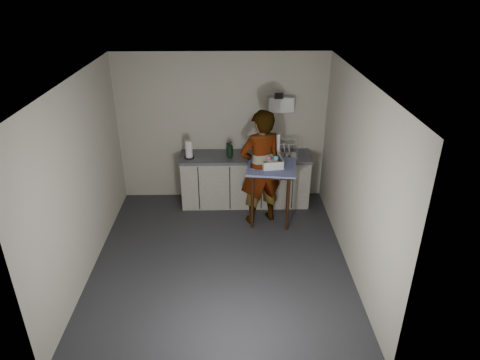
{
  "coord_description": "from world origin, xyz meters",
  "views": [
    {
      "loc": [
        0.17,
        -5.05,
        3.78
      ],
      "look_at": [
        0.28,
        0.45,
        1.06
      ],
      "focal_mm": 32.0,
      "sensor_mm": 36.0,
      "label": 1
    }
  ],
  "objects_px": {
    "soda_can": "(244,152)",
    "dish_rack": "(285,153)",
    "bakery_box": "(271,160)",
    "dark_bottle": "(228,149)",
    "paper_towel": "(189,150)",
    "soap_bottle": "(230,149)",
    "side_table": "(272,173)",
    "standing_man": "(260,168)",
    "kitchen_counter": "(245,181)"
  },
  "relations": [
    {
      "from": "dark_bottle",
      "to": "dish_rack",
      "type": "height_order",
      "value": "dish_rack"
    },
    {
      "from": "dark_bottle",
      "to": "bakery_box",
      "type": "distance_m",
      "value": 0.93
    },
    {
      "from": "side_table",
      "to": "soap_bottle",
      "type": "xyz_separation_m",
      "value": [
        -0.66,
        0.53,
        0.2
      ]
    },
    {
      "from": "kitchen_counter",
      "to": "bakery_box",
      "type": "bearing_deg",
      "value": -56.88
    },
    {
      "from": "side_table",
      "to": "soap_bottle",
      "type": "distance_m",
      "value": 0.87
    },
    {
      "from": "soda_can",
      "to": "dark_bottle",
      "type": "bearing_deg",
      "value": -179.44
    },
    {
      "from": "soda_can",
      "to": "dark_bottle",
      "type": "distance_m",
      "value": 0.27
    },
    {
      "from": "bakery_box",
      "to": "kitchen_counter",
      "type": "bearing_deg",
      "value": 115.01
    },
    {
      "from": "dark_bottle",
      "to": "bakery_box",
      "type": "xyz_separation_m",
      "value": [
        0.68,
        -0.63,
        0.07
      ]
    },
    {
      "from": "side_table",
      "to": "soda_can",
      "type": "distance_m",
      "value": 0.77
    },
    {
      "from": "soap_bottle",
      "to": "dark_bottle",
      "type": "xyz_separation_m",
      "value": [
        -0.03,
        0.11,
        -0.04
      ]
    },
    {
      "from": "dark_bottle",
      "to": "paper_towel",
      "type": "distance_m",
      "value": 0.67
    },
    {
      "from": "soap_bottle",
      "to": "dish_rack",
      "type": "xyz_separation_m",
      "value": [
        0.93,
        0.01,
        -0.08
      ]
    },
    {
      "from": "soap_bottle",
      "to": "dark_bottle",
      "type": "height_order",
      "value": "soap_bottle"
    },
    {
      "from": "soda_can",
      "to": "bakery_box",
      "type": "relative_size",
      "value": 0.25
    },
    {
      "from": "paper_towel",
      "to": "dish_rack",
      "type": "relative_size",
      "value": 0.79
    },
    {
      "from": "standing_man",
      "to": "dish_rack",
      "type": "height_order",
      "value": "standing_man"
    },
    {
      "from": "soda_can",
      "to": "dish_rack",
      "type": "height_order",
      "value": "dish_rack"
    },
    {
      "from": "kitchen_counter",
      "to": "dark_bottle",
      "type": "height_order",
      "value": "dark_bottle"
    },
    {
      "from": "soap_bottle",
      "to": "soda_can",
      "type": "relative_size",
      "value": 2.48
    },
    {
      "from": "soap_bottle",
      "to": "dish_rack",
      "type": "bearing_deg",
      "value": 0.88
    },
    {
      "from": "standing_man",
      "to": "paper_towel",
      "type": "bearing_deg",
      "value": -45.03
    },
    {
      "from": "soda_can",
      "to": "dish_rack",
      "type": "bearing_deg",
      "value": -7.89
    },
    {
      "from": "bakery_box",
      "to": "standing_man",
      "type": "bearing_deg",
      "value": 179.68
    },
    {
      "from": "kitchen_counter",
      "to": "dark_bottle",
      "type": "relative_size",
      "value": 10.58
    },
    {
      "from": "kitchen_counter",
      "to": "dish_rack",
      "type": "height_order",
      "value": "dish_rack"
    },
    {
      "from": "kitchen_counter",
      "to": "dark_bottle",
      "type": "distance_m",
      "value": 0.66
    },
    {
      "from": "side_table",
      "to": "dish_rack",
      "type": "relative_size",
      "value": 2.49
    },
    {
      "from": "standing_man",
      "to": "dark_bottle",
      "type": "bearing_deg",
      "value": -72.2
    },
    {
      "from": "standing_man",
      "to": "soap_bottle",
      "type": "xyz_separation_m",
      "value": [
        -0.48,
        0.54,
        0.1
      ]
    },
    {
      "from": "dish_rack",
      "to": "bakery_box",
      "type": "height_order",
      "value": "bakery_box"
    },
    {
      "from": "standing_man",
      "to": "dark_bottle",
      "type": "xyz_separation_m",
      "value": [
        -0.51,
        0.65,
        0.06
      ]
    },
    {
      "from": "side_table",
      "to": "dish_rack",
      "type": "height_order",
      "value": "dish_rack"
    },
    {
      "from": "standing_man",
      "to": "soap_bottle",
      "type": "relative_size",
      "value": 6.66
    },
    {
      "from": "standing_man",
      "to": "bakery_box",
      "type": "distance_m",
      "value": 0.21
    },
    {
      "from": "kitchen_counter",
      "to": "side_table",
      "type": "xyz_separation_m",
      "value": [
        0.4,
        -0.6,
        0.43
      ]
    },
    {
      "from": "kitchen_counter",
      "to": "paper_towel",
      "type": "distance_m",
      "value": 1.14
    },
    {
      "from": "soap_bottle",
      "to": "bakery_box",
      "type": "height_order",
      "value": "bakery_box"
    },
    {
      "from": "soap_bottle",
      "to": "soda_can",
      "type": "distance_m",
      "value": 0.27
    },
    {
      "from": "soap_bottle",
      "to": "bakery_box",
      "type": "bearing_deg",
      "value": -38.75
    },
    {
      "from": "side_table",
      "to": "dark_bottle",
      "type": "bearing_deg",
      "value": 145.12
    },
    {
      "from": "soda_can",
      "to": "bakery_box",
      "type": "distance_m",
      "value": 0.76
    },
    {
      "from": "bakery_box",
      "to": "paper_towel",
      "type": "bearing_deg",
      "value": 150.96
    },
    {
      "from": "soda_can",
      "to": "dish_rack",
      "type": "relative_size",
      "value": 0.29
    },
    {
      "from": "kitchen_counter",
      "to": "soap_bottle",
      "type": "distance_m",
      "value": 0.68
    },
    {
      "from": "soap_bottle",
      "to": "bakery_box",
      "type": "distance_m",
      "value": 0.83
    },
    {
      "from": "side_table",
      "to": "bakery_box",
      "type": "height_order",
      "value": "bakery_box"
    },
    {
      "from": "soda_can",
      "to": "standing_man",
      "type": "bearing_deg",
      "value": -69.52
    },
    {
      "from": "bakery_box",
      "to": "dark_bottle",
      "type": "bearing_deg",
      "value": 129.24
    },
    {
      "from": "side_table",
      "to": "bakery_box",
      "type": "distance_m",
      "value": 0.23
    }
  ]
}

